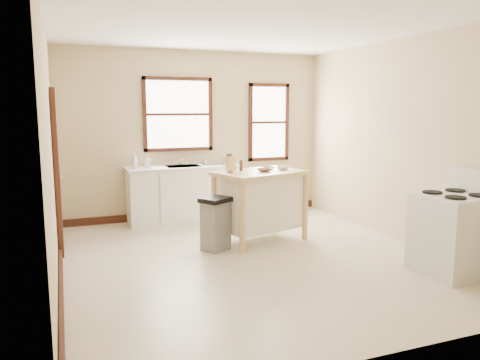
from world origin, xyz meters
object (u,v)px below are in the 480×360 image
at_px(soap_bottle_a, 134,161).
at_px(kitchen_island, 260,206).
at_px(soap_bottle_b, 148,162).
at_px(trash_bin, 216,224).
at_px(dish_rack, 213,162).
at_px(gas_stove, 453,223).
at_px(knife_block, 230,165).
at_px(pepper_grinder, 241,166).
at_px(bowl_b, 269,168).
at_px(bowl_a, 264,170).
at_px(bowl_c, 283,168).

xyz_separation_m(soap_bottle_a, kitchen_island, (1.52, -1.42, -0.55)).
height_order(soap_bottle_a, soap_bottle_b, soap_bottle_a).
height_order(soap_bottle_a, trash_bin, soap_bottle_a).
distance_m(soap_bottle_b, dish_rack, 1.08).
relative_size(soap_bottle_b, gas_stove, 0.17).
distance_m(knife_block, gas_stove, 2.85).
relative_size(dish_rack, pepper_grinder, 2.42).
distance_m(bowl_b, trash_bin, 1.17).
bearing_deg(pepper_grinder, trash_bin, -145.73).
xyz_separation_m(soap_bottle_a, gas_stove, (3.00, -3.43, -0.46)).
bearing_deg(bowl_a, pepper_grinder, 146.10).
relative_size(knife_block, pepper_grinder, 1.33).
xyz_separation_m(soap_bottle_a, knife_block, (1.10, -1.36, 0.04)).
xyz_separation_m(bowl_b, bowl_c, (0.18, -0.10, 0.01)).
bearing_deg(soap_bottle_a, dish_rack, 14.24).
height_order(soap_bottle_b, bowl_a, soap_bottle_b).
height_order(soap_bottle_a, bowl_a, soap_bottle_a).
distance_m(soap_bottle_b, bowl_a, 2.01).
height_order(bowl_b, trash_bin, bowl_b).
bearing_deg(knife_block, soap_bottle_a, 100.62).
bearing_deg(knife_block, bowl_b, -22.21).
bearing_deg(bowl_c, soap_bottle_b, 139.56).
xyz_separation_m(soap_bottle_a, bowl_c, (1.88, -1.40, -0.03)).
distance_m(dish_rack, bowl_b, 1.37).
distance_m(pepper_grinder, trash_bin, 0.92).
bearing_deg(bowl_a, soap_bottle_b, 131.57).
relative_size(dish_rack, trash_bin, 0.52).
relative_size(bowl_a, gas_stove, 0.16).
bearing_deg(kitchen_island, knife_block, 156.89).
bearing_deg(bowl_b, dish_rack, 107.47).
bearing_deg(bowl_a, bowl_c, 14.12).
relative_size(soap_bottle_a, pepper_grinder, 1.71).
height_order(dish_rack, bowl_c, bowl_c).
height_order(trash_bin, gas_stove, gas_stove).
bearing_deg(kitchen_island, bowl_b, 18.60).
xyz_separation_m(soap_bottle_a, soap_bottle_b, (0.21, 0.03, -0.03)).
relative_size(soap_bottle_a, knife_block, 1.28).
xyz_separation_m(soap_bottle_b, pepper_grinder, (1.07, -1.33, 0.05)).
distance_m(pepper_grinder, bowl_b, 0.43).
height_order(pepper_grinder, trash_bin, pepper_grinder).
bearing_deg(bowl_a, dish_rack, 99.83).
bearing_deg(trash_bin, dish_rack, 42.79).
bearing_deg(gas_stove, trash_bin, 140.86).
relative_size(soap_bottle_b, knife_block, 0.98).
bearing_deg(gas_stove, kitchen_island, 126.50).
bearing_deg(knife_block, trash_bin, -166.83).
relative_size(soap_bottle_a, soap_bottle_b, 1.31).
relative_size(dish_rack, bowl_a, 1.92).
bearing_deg(pepper_grinder, bowl_c, -9.24).
xyz_separation_m(soap_bottle_b, gas_stove, (2.79, -3.45, -0.43)).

